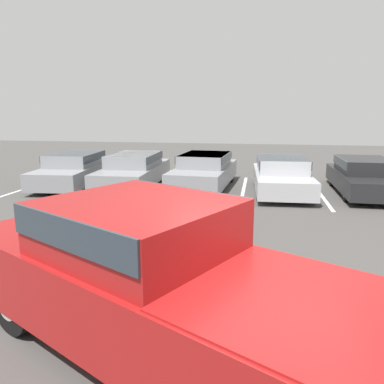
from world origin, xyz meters
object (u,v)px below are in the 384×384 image
(parked_sedan_d, at_px, (281,174))
(parked_sedan_b, at_px, (134,170))
(pickup_truck, at_px, (158,280))
(parked_sedan_c, at_px, (205,170))
(parked_sedan_a, at_px, (75,168))
(wheel_stop_curb, at_px, (178,172))
(parked_sedan_e, at_px, (364,175))

(parked_sedan_d, bearing_deg, parked_sedan_b, -92.84)
(parked_sedan_b, relative_size, parked_sedan_d, 1.07)
(pickup_truck, height_order, parked_sedan_c, pickup_truck)
(parked_sedan_a, distance_m, wheel_stop_curb, 4.82)
(parked_sedan_c, xyz_separation_m, parked_sedan_d, (2.80, -0.45, -0.02))
(parked_sedan_d, bearing_deg, parked_sedan_e, 93.04)
(pickup_truck, distance_m, wheel_stop_curb, 13.18)
(parked_sedan_d, relative_size, parked_sedan_e, 0.99)
(parked_sedan_d, distance_m, wheel_stop_curb, 5.65)
(parked_sedan_a, bearing_deg, pickup_truck, 26.92)
(pickup_truck, height_order, parked_sedan_a, pickup_truck)
(pickup_truck, xyz_separation_m, parked_sedan_d, (1.92, 9.48, -0.24))
(pickup_truck, distance_m, parked_sedan_d, 9.68)
(pickup_truck, xyz_separation_m, parked_sedan_b, (-3.52, 9.50, -0.22))
(parked_sedan_e, bearing_deg, parked_sedan_a, -88.19)
(parked_sedan_b, relative_size, parked_sedan_e, 1.05)
(pickup_truck, xyz_separation_m, wheel_stop_curb, (-2.55, 12.90, -0.82))
(parked_sedan_a, relative_size, parked_sedan_c, 1.02)
(parked_sedan_d, bearing_deg, pickup_truck, -14.08)
(parked_sedan_c, distance_m, wheel_stop_curb, 3.46)
(parked_sedan_e, bearing_deg, wheel_stop_curb, -112.66)
(parked_sedan_e, bearing_deg, pickup_truck, -25.26)
(parked_sedan_d, distance_m, parked_sedan_e, 2.84)
(parked_sedan_b, bearing_deg, parked_sedan_d, 87.88)
(parked_sedan_b, xyz_separation_m, parked_sedan_c, (2.64, 0.43, 0.00))
(parked_sedan_c, distance_m, parked_sedan_d, 2.84)
(parked_sedan_a, relative_size, wheel_stop_curb, 2.80)
(pickup_truck, xyz_separation_m, parked_sedan_e, (4.74, 9.76, -0.24))
(parked_sedan_a, xyz_separation_m, parked_sedan_e, (10.69, 0.22, -0.00))
(pickup_truck, bearing_deg, parked_sedan_c, 123.17)
(parked_sedan_b, distance_m, wheel_stop_curb, 3.59)
(parked_sedan_c, relative_size, parked_sedan_d, 1.05)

